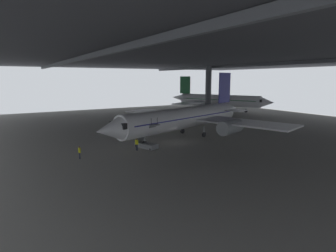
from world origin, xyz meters
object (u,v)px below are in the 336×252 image
object	(u,v)px
crew_worker_by_stairs	(137,144)
crew_worker_near_nose	(79,152)
boarding_stairs	(147,143)
airplane_distant	(217,100)
airplane_main	(186,118)

from	to	relation	value
crew_worker_by_stairs	crew_worker_near_nose	bearing A→B (deg)	-87.89
boarding_stairs	airplane_distant	world-z (taller)	airplane_distant
airplane_main	crew_worker_by_stairs	bearing A→B (deg)	-69.64
boarding_stairs	crew_worker_near_nose	world-z (taller)	boarding_stairs
boarding_stairs	crew_worker_by_stairs	bearing A→B (deg)	-68.72
boarding_stairs	crew_worker_near_nose	size ratio (longest dim) A/B	2.71
airplane_main	crew_worker_near_nose	distance (m)	20.04
boarding_stairs	crew_worker_by_stairs	distance (m)	2.09
boarding_stairs	airplane_distant	bearing A→B (deg)	128.18
airplane_main	crew_worker_near_nose	xyz separation A→B (m)	(4.49, -19.37, -2.44)
airplane_main	crew_worker_by_stairs	world-z (taller)	airplane_main
boarding_stairs	crew_worker_near_nose	bearing A→B (deg)	-84.01
crew_worker_near_nose	airplane_distant	distance (m)	61.14
boarding_stairs	crew_worker_by_stairs	size ratio (longest dim) A/B	2.63
crew_worker_near_nose	airplane_distant	xyz separation A→B (m)	(-33.41, 51.15, 2.36)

